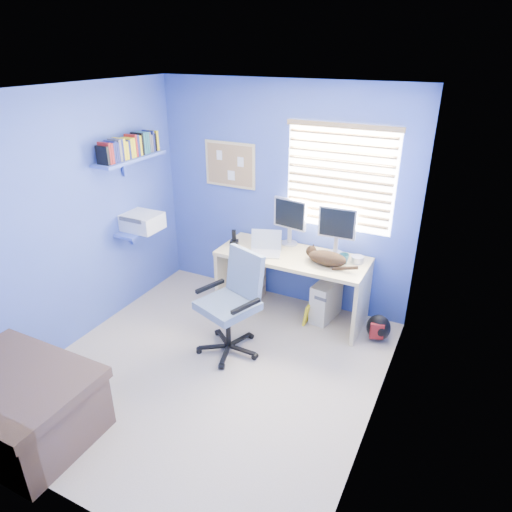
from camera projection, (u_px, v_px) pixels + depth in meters
The scene contains 23 objects.
floor at pixel (211, 369), 4.33m from camera, with size 3.00×3.20×0.00m, color beige.
ceiling at pixel (197, 91), 3.28m from camera, with size 3.00×3.20×0.00m, color white.
wall_back at pixel (282, 197), 5.10m from camera, with size 3.00×0.01×2.50m, color #3D52B1.
wall_front at pixel (49, 356), 2.51m from camera, with size 3.00×0.01×2.50m, color #3D52B1.
wall_left at pixel (74, 221), 4.41m from camera, with size 0.01×3.20×2.50m, color #3D52B1.
wall_right at pixel (386, 289), 3.20m from camera, with size 0.01×3.20×2.50m, color #3D52B1.
desk at pixel (292, 285), 5.08m from camera, with size 1.63×0.65×0.74m, color tan.
laptop at pixel (265, 245), 4.90m from camera, with size 0.33×0.26×0.22m, color silver.
monitor_left at pixel (290, 222), 5.07m from camera, with size 0.40×0.12×0.54m, color silver.
monitor_right at pixel (337, 231), 4.82m from camera, with size 0.40×0.12×0.54m, color silver.
phone at pixel (234, 237), 5.16m from camera, with size 0.09×0.11×0.17m, color black.
mug at pixel (344, 259), 4.72m from camera, with size 0.10×0.09×0.10m, color #1F5B60.
cd_spindle at pixel (357, 259), 4.74m from camera, with size 0.13×0.13×0.07m, color silver.
cat at pixel (327, 258), 4.68m from camera, with size 0.40×0.21×0.14m, color black.
tower_pc at pixel (326, 300), 5.06m from camera, with size 0.19×0.44×0.45m, color beige.
drawer_boxes at pixel (248, 282), 5.49m from camera, with size 0.35×0.28×0.41m, color tan.
yellow_book at pixel (308, 314), 5.00m from camera, with size 0.03×0.17×0.24m, color yellow.
backpack at pixel (378, 328), 4.71m from camera, with size 0.25×0.19×0.29m, color black.
bed_corner at pixel (18, 405), 3.52m from camera, with size 1.14×0.81×0.55m, color brown.
office_chair at pixel (232, 316), 4.48m from camera, with size 0.77×0.77×1.03m.
window_blinds at pixel (339, 179), 4.69m from camera, with size 1.15×0.05×1.10m.
corkboard at pixel (230, 165), 5.22m from camera, with size 0.64×0.02×0.52m.
wall_shelves at pixel (135, 185), 4.88m from camera, with size 0.42×0.90×1.05m.
Camera 1 is at (1.93, -2.91, 2.81)m, focal length 32.00 mm.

